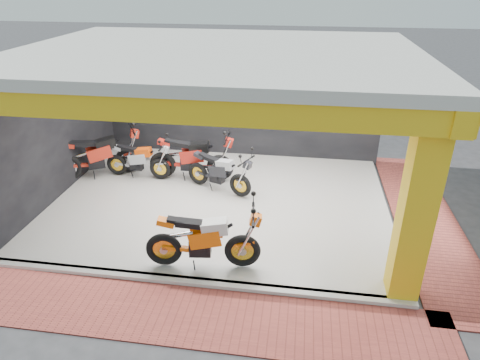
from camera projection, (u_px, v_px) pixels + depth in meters
The scene contains 16 objects.
ground at pixel (202, 251), 8.73m from camera, with size 80.00×80.00×0.00m, color #2D2D30.
showroom_floor at pixel (220, 202), 10.48m from camera, with size 8.00×6.00×0.10m, color white.
showroom_ceiling at pixel (217, 53), 8.92m from camera, with size 8.40×6.40×0.20m, color beige.
back_wall at pixel (239, 100), 12.48m from camera, with size 8.20×0.20×3.50m, color black.
left_wall at pixel (52, 128), 10.28m from camera, with size 0.20×6.20×3.50m, color black.
corner_column at pixel (417, 209), 6.79m from camera, with size 0.50×0.50×3.50m, color gold.
header_beam_front at pixel (178, 109), 6.39m from camera, with size 8.40×0.30×0.40m, color gold.
header_beam_right at pixel (414, 74), 8.51m from camera, with size 0.30×6.40×0.40m, color gold.
floor_kerb at pixel (189, 282), 7.80m from camera, with size 8.00×0.20×0.10m, color white.
paver_front at pixel (177, 314), 7.13m from camera, with size 9.00×1.40×0.03m, color brown.
paver_right at pixel (425, 218), 9.86m from camera, with size 1.40×7.00×0.03m, color brown.
moto_hero at pixel (243, 236), 7.81m from camera, with size 2.27×0.84×1.39m, color #FF660A, non-canonical shape.
moto_row_a at pixel (240, 175), 10.35m from camera, with size 1.99×0.74×1.22m, color black, non-canonical shape.
moto_row_b at pixel (220, 155), 11.12m from camera, with size 2.39×0.89×1.46m, color #B61E13, non-canonical shape.
moto_row_c at pixel (159, 159), 11.26m from camera, with size 1.93×0.71×1.18m, color #B5B8BD, non-canonical shape.
moto_row_d at pixel (127, 148), 11.59m from camera, with size 2.41×0.89×1.47m, color red, non-canonical shape.
Camera 1 is at (1.85, -6.99, 5.16)m, focal length 32.00 mm.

